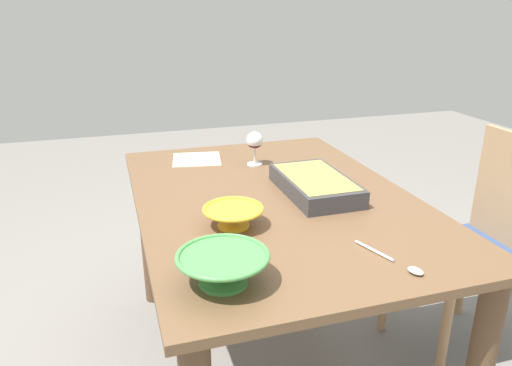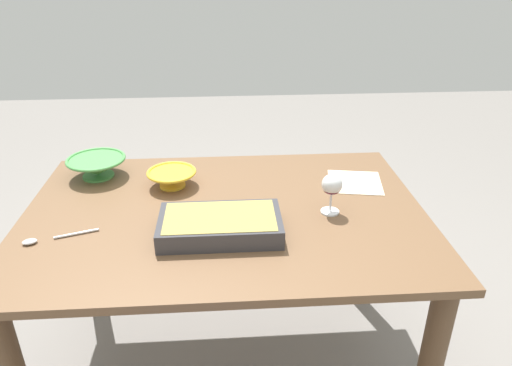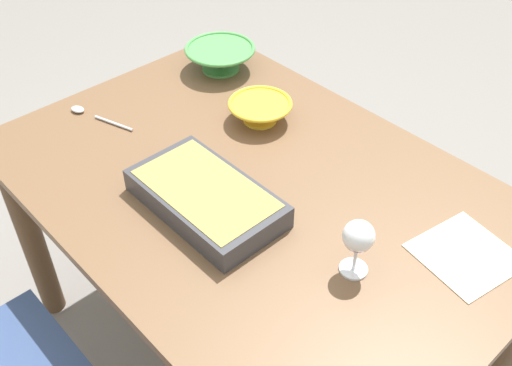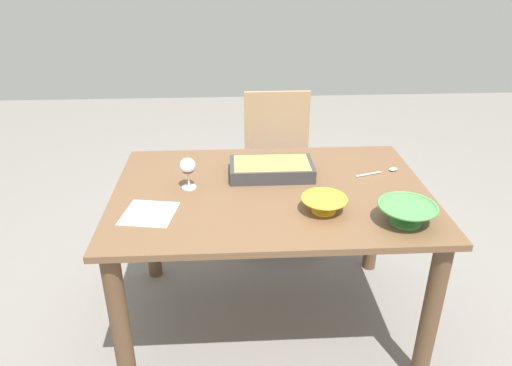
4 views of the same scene
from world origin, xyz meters
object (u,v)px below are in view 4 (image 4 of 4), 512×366
Objects in this scene: dining_table at (271,215)px; small_bowl at (324,203)px; mixing_bowl at (407,212)px; napkin at (149,213)px; chair at (278,162)px; casserole_dish at (271,168)px; serving_spoon at (385,171)px; wine_glass at (188,168)px.

dining_table is 0.33m from small_bowl.
mixing_bowl is 1.02m from napkin.
mixing_bowl is 0.32m from small_bowl.
small_bowl is (-0.30, 0.11, -0.01)m from mixing_bowl.
casserole_dish is (-0.10, -0.70, 0.28)m from chair.
dining_table is 0.60m from serving_spoon.
small_bowl is at bearing 160.84° from mixing_bowl.
dining_table is at bearing -98.00° from chair.
casserole_dish is 1.74× the size of serving_spoon.
casserole_dish is at bearing -98.51° from chair.
napkin is (-1.01, 0.13, -0.04)m from mixing_bowl.
chair is at bearing 82.00° from dining_table.
dining_table is at bearing -164.77° from serving_spoon.
chair reaches higher than napkin.
casserole_dish is at bearing 136.76° from mixing_bowl.
wine_glass is at bearing 158.15° from mixing_bowl.
dining_table is 9.67× the size of wine_glass.
napkin is (-0.71, 0.02, -0.04)m from small_bowl.
dining_table is 0.56m from napkin.
casserole_dish is 1.90× the size of napkin.
wine_glass is (-0.48, -0.81, 0.34)m from chair.
mixing_bowl reaches higher than casserole_dish.
chair is 4.49× the size of napkin.
chair reaches higher than mixing_bowl.
napkin is (-0.52, -0.33, -0.03)m from casserole_dish.
casserole_dish and small_bowl have the same top height.
mixing_bowl is 0.47m from serving_spoon.
serving_spoon is 1.09× the size of napkin.
serving_spoon is (0.06, 0.46, -0.04)m from mixing_bowl.
napkin is (-1.07, -0.34, -0.01)m from serving_spoon.
small_bowl is (0.08, -1.05, 0.28)m from chair.
mixing_bowl is at bearing -21.85° from wine_glass.
small_bowl reaches higher than dining_table.
wine_glass is 0.37× the size of casserole_dish.
wine_glass reaches higher than casserole_dish.
wine_glass is 0.93m from serving_spoon.
small_bowl is at bearing -23.26° from wine_glass.
casserole_dish is (0.38, 0.11, -0.06)m from wine_glass.
napkin is at bearing 178.40° from small_bowl.
napkin is (-0.63, -1.03, 0.24)m from chair.
serving_spoon is (0.92, 0.11, -0.09)m from wine_glass.
chair reaches higher than serving_spoon.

